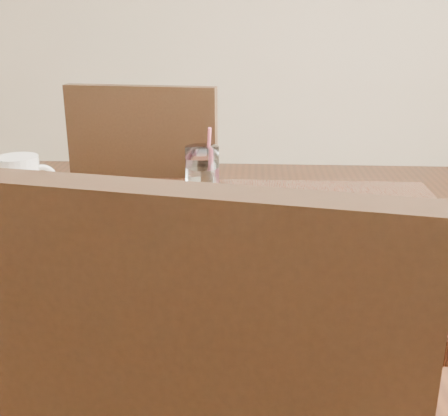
# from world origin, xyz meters

# --- Properties ---
(table) EXTENTS (1.20, 0.80, 0.75)m
(table) POSITION_xyz_m (0.00, 0.00, 0.67)
(table) COLOR black
(table) RESTS_ON ground
(chair_far) EXTENTS (0.50, 0.50, 0.99)m
(chair_far) POSITION_xyz_m (-0.18, 0.66, 0.56)
(chair_far) COLOR black
(chair_far) RESTS_ON ground
(fries_plate) EXTENTS (0.33, 0.29, 0.02)m
(fries_plate) POSITION_xyz_m (0.09, -0.05, 0.76)
(fries_plate) COLOR white
(fries_plate) RESTS_ON table
(loaded_fries) EXTENTS (0.26, 0.22, 0.07)m
(loaded_fries) POSITION_xyz_m (0.09, -0.05, 0.81)
(loaded_fries) COLOR #E49345
(loaded_fries) RESTS_ON fries_plate
(napkin) EXTENTS (0.18, 0.12, 0.01)m
(napkin) POSITION_xyz_m (-0.22, -0.04, 0.75)
(napkin) COLOR white
(napkin) RESTS_ON table
(cutlery) EXTENTS (0.19, 0.11, 0.01)m
(cutlery) POSITION_xyz_m (-0.22, -0.03, 0.76)
(cutlery) COLOR silver
(cutlery) RESTS_ON napkin
(water_glass) EXTENTS (0.08, 0.08, 0.18)m
(water_glass) POSITION_xyz_m (0.02, 0.21, 0.81)
(water_glass) COLOR white
(water_glass) RESTS_ON table
(coffee_mug) EXTENTS (0.14, 0.10, 0.11)m
(coffee_mug) POSITION_xyz_m (-0.42, 0.18, 0.80)
(coffee_mug) COLOR white
(coffee_mug) RESTS_ON table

